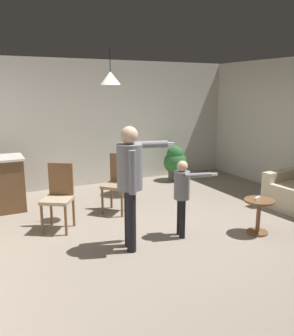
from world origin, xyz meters
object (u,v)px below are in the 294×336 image
object	(u,v)px
person_adult	(131,175)
dining_chair_by_counter	(118,181)
potted_plant_corner	(127,171)
side_table_by_couch	(259,212)
spare_remote_on_table	(257,198)
dining_chair_near_wall	(59,194)
person_child	(183,190)
potted_plant_by_wall	(175,161)

from	to	relation	value
person_adult	dining_chair_by_counter	size ratio (longest dim) A/B	1.64
potted_plant_corner	person_adult	bearing A→B (deg)	-112.45
side_table_by_couch	spare_remote_on_table	world-z (taller)	spare_remote_on_table
side_table_by_couch	spare_remote_on_table	distance (m)	0.21
person_adult	potted_plant_corner	bearing A→B (deg)	170.72
dining_chair_by_counter	spare_remote_on_table	distance (m)	2.32
dining_chair_near_wall	potted_plant_corner	distance (m)	2.02
spare_remote_on_table	dining_chair_near_wall	bearing A→B (deg)	149.52
side_table_by_couch	potted_plant_corner	size ratio (longest dim) A/B	0.59
person_adult	dining_chair_near_wall	size ratio (longest dim) A/B	1.64
person_adult	person_child	world-z (taller)	person_adult
dining_chair_near_wall	potted_plant_corner	xyz separation A→B (m)	(1.64, 1.18, -0.06)
side_table_by_couch	person_adult	world-z (taller)	person_adult
person_child	potted_plant_corner	bearing A→B (deg)	-168.53
person_child	potted_plant_corner	xyz separation A→B (m)	(0.13, 2.27, -0.21)
dining_chair_by_counter	potted_plant_by_wall	size ratio (longest dim) A/B	1.23
person_adult	potted_plant_corner	size ratio (longest dim) A/B	1.86
dining_chair_near_wall	spare_remote_on_table	xyz separation A→B (m)	(2.53, -1.49, -0.01)
dining_chair_by_counter	potted_plant_by_wall	distance (m)	2.41
person_adult	spare_remote_on_table	size ratio (longest dim) A/B	12.62
person_child	dining_chair_near_wall	world-z (taller)	person_child
dining_chair_by_counter	potted_plant_corner	xyz separation A→B (m)	(0.54, 0.85, -0.06)
side_table_by_couch	person_child	size ratio (longest dim) A/B	0.47
dining_chair_near_wall	spare_remote_on_table	size ratio (longest dim) A/B	7.69
potted_plant_corner	dining_chair_near_wall	bearing A→B (deg)	-144.20
spare_remote_on_table	potted_plant_corner	bearing A→B (deg)	108.53
person_adult	spare_remote_on_table	distance (m)	1.95
dining_chair_near_wall	potted_plant_by_wall	distance (m)	3.52
person_child	dining_chair_near_wall	distance (m)	1.86
dining_chair_by_counter	potted_plant_corner	world-z (taller)	dining_chair_by_counter
dining_chair_by_counter	potted_plant_by_wall	bearing A→B (deg)	-99.22
side_table_by_couch	potted_plant_by_wall	bearing A→B (deg)	80.79
potted_plant_by_wall	person_child	bearing A→B (deg)	-119.45
side_table_by_couch	person_child	bearing A→B (deg)	157.98
side_table_by_couch	potted_plant_by_wall	size ratio (longest dim) A/B	0.64
potted_plant_by_wall	person_adult	bearing A→B (deg)	-130.20
side_table_by_couch	dining_chair_by_counter	distance (m)	2.36
potted_plant_corner	dining_chair_by_counter	bearing A→B (deg)	-122.62
person_adult	potted_plant_by_wall	world-z (taller)	person_adult
side_table_by_couch	person_child	distance (m)	1.19
dining_chair_by_counter	dining_chair_near_wall	distance (m)	1.14
potted_plant_corner	spare_remote_on_table	distance (m)	2.82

